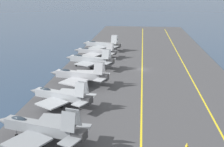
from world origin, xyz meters
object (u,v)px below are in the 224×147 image
object	(u,v)px
parked_jet_third	(79,75)
parked_jet_fourth	(90,60)
parked_jet_second	(61,95)
parked_jet_sixth	(102,45)
parked_jet_fifth	(96,51)
parked_jet_nearest	(41,128)

from	to	relation	value
parked_jet_third	parked_jet_fourth	xyz separation A→B (m)	(16.29, 0.24, 0.19)
parked_jet_second	parked_jet_sixth	bearing A→B (deg)	-0.52
parked_jet_second	parked_jet_fourth	bearing A→B (deg)	-1.27
parked_jet_second	parked_jet_third	distance (m)	14.35
parked_jet_fifth	parked_jet_second	bearing A→B (deg)	179.87
parked_jet_nearest	parked_jet_second	size ratio (longest dim) A/B	1.07
parked_jet_third	parked_jet_sixth	world-z (taller)	parked_jet_third
parked_jet_second	parked_jet_fifth	size ratio (longest dim) A/B	0.93
parked_jet_nearest	parked_jet_sixth	distance (m)	73.78
parked_jet_fourth	parked_jet_third	bearing A→B (deg)	-179.15
parked_jet_nearest	parked_jet_fourth	distance (m)	45.74
parked_jet_fourth	parked_jet_sixth	world-z (taller)	parked_jet_sixth
parked_jet_third	parked_jet_fifth	size ratio (longest dim) A/B	0.98
parked_jet_fourth	parked_jet_sixth	xyz separation A→B (m)	(28.04, 0.15, -0.47)
parked_jet_fifth	parked_jet_sixth	distance (m)	13.11
parked_jet_second	parked_jet_third	world-z (taller)	parked_jet_third
parked_jet_second	parked_jet_sixth	world-z (taller)	parked_jet_sixth
parked_jet_nearest	parked_jet_sixth	size ratio (longest dim) A/B	0.98
parked_jet_fourth	parked_jet_nearest	bearing A→B (deg)	-179.54
parked_jet_fourth	parked_jet_fifth	bearing A→B (deg)	2.20
parked_jet_third	parked_jet_sixth	size ratio (longest dim) A/B	0.96
parked_jet_fourth	parked_jet_fifth	xyz separation A→B (m)	(14.94, 0.57, -0.57)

